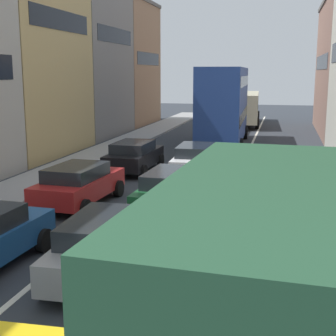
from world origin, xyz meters
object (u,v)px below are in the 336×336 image
(sedan_centre_lane_second, at_px, (108,243))
(sedan_left_lane_third, at_px, (79,184))
(coupe_centre_lane_fourth, at_px, (197,159))
(sedan_left_lane_fourth, at_px, (134,156))
(removalist_box_truck, at_px, (275,281))
(bus_mid_queue_primary, at_px, (224,103))
(wagon_right_lane_far, at_px, (268,173))
(hatchback_centre_lane_third, at_px, (173,190))
(sedan_right_lane_behind_truck, at_px, (272,214))
(bus_far_queue_secondary, at_px, (244,106))

(sedan_centre_lane_second, height_order, sedan_left_lane_third, same)
(coupe_centre_lane_fourth, bearing_deg, sedan_left_lane_fourth, 82.96)
(sedan_centre_lane_second, bearing_deg, sedan_left_lane_fourth, 12.91)
(removalist_box_truck, relative_size, coupe_centre_lane_fourth, 1.79)
(coupe_centre_lane_fourth, relative_size, bus_mid_queue_primary, 0.41)
(sedan_left_lane_third, height_order, wagon_right_lane_far, same)
(hatchback_centre_lane_third, distance_m, wagon_right_lane_far, 4.80)
(removalist_box_truck, height_order, hatchback_centre_lane_third, removalist_box_truck)
(hatchback_centre_lane_third, bearing_deg, bus_mid_queue_primary, 3.08)
(sedan_right_lane_behind_truck, relative_size, bus_far_queue_secondary, 0.41)
(sedan_right_lane_behind_truck, height_order, bus_mid_queue_primary, bus_mid_queue_primary)
(sedan_left_lane_third, distance_m, bus_mid_queue_primary, 15.79)
(coupe_centre_lane_fourth, height_order, bus_mid_queue_primary, bus_mid_queue_primary)
(bus_far_queue_secondary, bearing_deg, removalist_box_truck, -177.50)
(sedan_left_lane_fourth, height_order, wagon_right_lane_far, same)
(sedan_centre_lane_second, height_order, bus_mid_queue_primary, bus_mid_queue_primary)
(sedan_right_lane_behind_truck, bearing_deg, sedan_left_lane_fourth, 40.64)
(sedan_centre_lane_second, height_order, sedan_left_lane_fourth, same)
(sedan_left_lane_fourth, bearing_deg, coupe_centre_lane_fourth, -94.49)
(sedan_left_lane_fourth, distance_m, bus_mid_queue_primary, 9.89)
(sedan_left_lane_fourth, xyz_separation_m, sedan_right_lane_behind_truck, (6.79, -8.37, 0.00))
(sedan_right_lane_behind_truck, bearing_deg, bus_far_queue_secondary, 7.79)
(hatchback_centre_lane_third, distance_m, sedan_left_lane_fourth, 7.15)
(sedan_left_lane_third, xyz_separation_m, bus_far_queue_secondary, (3.55, 29.04, 0.96))
(sedan_left_lane_fourth, height_order, bus_mid_queue_primary, bus_mid_queue_primary)
(sedan_left_lane_third, bearing_deg, sedan_left_lane_fourth, 1.83)
(sedan_centre_lane_second, height_order, bus_far_queue_secondary, bus_far_queue_secondary)
(sedan_right_lane_behind_truck, xyz_separation_m, wagon_right_lane_far, (-0.31, 5.78, 0.00))
(sedan_centre_lane_second, relative_size, sedan_left_lane_fourth, 1.01)
(sedan_left_lane_third, height_order, bus_far_queue_secondary, bus_far_queue_secondary)
(sedan_left_lane_third, distance_m, coupe_centre_lane_fourth, 6.72)
(hatchback_centre_lane_third, xyz_separation_m, wagon_right_lane_far, (3.08, 3.69, 0.00))
(sedan_centre_lane_second, bearing_deg, coupe_centre_lane_fourth, -2.05)
(bus_far_queue_secondary, bearing_deg, sedan_left_lane_fourth, 168.75)
(sedan_left_lane_fourth, bearing_deg, bus_mid_queue_primary, -18.45)
(coupe_centre_lane_fourth, bearing_deg, removalist_box_truck, -167.48)
(wagon_right_lane_far, bearing_deg, sedan_centre_lane_second, 158.22)
(coupe_centre_lane_fourth, height_order, bus_far_queue_secondary, bus_far_queue_secondary)
(sedan_left_lane_third, xyz_separation_m, bus_mid_queue_primary, (3.37, 15.29, 2.03))
(sedan_centre_lane_second, distance_m, bus_mid_queue_primary, 20.98)
(removalist_box_truck, relative_size, bus_mid_queue_primary, 0.74)
(hatchback_centre_lane_third, relative_size, sedan_right_lane_behind_truck, 1.01)
(sedan_centre_lane_second, xyz_separation_m, wagon_right_lane_far, (3.39, 9.17, 0.00))
(bus_mid_queue_primary, bearing_deg, sedan_right_lane_behind_truck, -170.54)
(hatchback_centre_lane_third, distance_m, bus_mid_queue_primary, 15.54)
(removalist_box_truck, height_order, sedan_centre_lane_second, removalist_box_truck)
(removalist_box_truck, relative_size, sedan_left_lane_third, 1.78)
(bus_mid_queue_primary, distance_m, bus_far_queue_secondary, 13.79)
(sedan_centre_lane_second, distance_m, hatchback_centre_lane_third, 5.49)
(sedan_centre_lane_second, distance_m, wagon_right_lane_far, 9.77)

